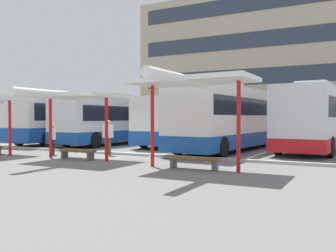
{
  "coord_description": "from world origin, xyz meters",
  "views": [
    {
      "loc": [
        11.01,
        -14.76,
        1.88
      ],
      "look_at": [
        1.99,
        2.36,
        1.42
      ],
      "focal_mm": 39.07,
      "sensor_mm": 36.0,
      "label": 1
    }
  ],
  "objects_px": {
    "waiting_shelter_1": "(73,97)",
    "waiting_shelter_2": "(190,83)",
    "coach_bus_0": "(73,120)",
    "coach_bus_1": "(123,121)",
    "waiting_passenger_0": "(108,135)",
    "waiting_passenger_1": "(53,137)",
    "bench_1": "(77,152)",
    "coach_bus_4": "(318,119)",
    "coach_bus_3": "(233,119)",
    "bench_2": "(194,160)",
    "coach_bus_2": "(186,122)"
  },
  "relations": [
    {
      "from": "waiting_shelter_2",
      "to": "waiting_passenger_0",
      "type": "height_order",
      "value": "waiting_shelter_2"
    },
    {
      "from": "coach_bus_2",
      "to": "waiting_passenger_1",
      "type": "height_order",
      "value": "coach_bus_2"
    },
    {
      "from": "coach_bus_2",
      "to": "waiting_shelter_2",
      "type": "distance_m",
      "value": 12.81
    },
    {
      "from": "coach_bus_1",
      "to": "bench_2",
      "type": "relative_size",
      "value": 6.15
    },
    {
      "from": "coach_bus_4",
      "to": "waiting_passenger_1",
      "type": "xyz_separation_m",
      "value": [
        -11.54,
        -8.82,
        -0.9
      ]
    },
    {
      "from": "coach_bus_4",
      "to": "waiting_shelter_2",
      "type": "distance_m",
      "value": 11.09
    },
    {
      "from": "coach_bus_2",
      "to": "waiting_shelter_2",
      "type": "relative_size",
      "value": 2.5
    },
    {
      "from": "waiting_passenger_0",
      "to": "coach_bus_3",
      "type": "bearing_deg",
      "value": 51.12
    },
    {
      "from": "coach_bus_1",
      "to": "coach_bus_2",
      "type": "xyz_separation_m",
      "value": [
        4.45,
        1.18,
        -0.04
      ]
    },
    {
      "from": "coach_bus_2",
      "to": "waiting_passenger_0",
      "type": "bearing_deg",
      "value": -91.75
    },
    {
      "from": "waiting_shelter_2",
      "to": "coach_bus_0",
      "type": "bearing_deg",
      "value": 145.96
    },
    {
      "from": "bench_2",
      "to": "coach_bus_0",
      "type": "bearing_deg",
      "value": 146.86
    },
    {
      "from": "coach_bus_4",
      "to": "waiting_shelter_1",
      "type": "bearing_deg",
      "value": -132.2
    },
    {
      "from": "coach_bus_0",
      "to": "waiting_passenger_1",
      "type": "relative_size",
      "value": 7.78
    },
    {
      "from": "waiting_passenger_1",
      "to": "coach_bus_3",
      "type": "bearing_deg",
      "value": 43.81
    },
    {
      "from": "coach_bus_2",
      "to": "coach_bus_3",
      "type": "relative_size",
      "value": 0.96
    },
    {
      "from": "waiting_shelter_1",
      "to": "waiting_shelter_2",
      "type": "height_order",
      "value": "waiting_shelter_2"
    },
    {
      "from": "coach_bus_1",
      "to": "waiting_passenger_0",
      "type": "xyz_separation_m",
      "value": [
        4.19,
        -7.4,
        -0.6
      ]
    },
    {
      "from": "coach_bus_1",
      "to": "bench_1",
      "type": "distance_m",
      "value": 10.42
    },
    {
      "from": "waiting_shelter_1",
      "to": "bench_1",
      "type": "distance_m",
      "value": 2.46
    },
    {
      "from": "coach_bus_0",
      "to": "coach_bus_3",
      "type": "height_order",
      "value": "coach_bus_3"
    },
    {
      "from": "coach_bus_3",
      "to": "waiting_shelter_2",
      "type": "height_order",
      "value": "coach_bus_3"
    },
    {
      "from": "bench_2",
      "to": "coach_bus_2",
      "type": "bearing_deg",
      "value": 116.39
    },
    {
      "from": "waiting_shelter_2",
      "to": "waiting_passenger_1",
      "type": "relative_size",
      "value": 2.89
    },
    {
      "from": "coach_bus_4",
      "to": "bench_1",
      "type": "height_order",
      "value": "coach_bus_4"
    },
    {
      "from": "coach_bus_0",
      "to": "bench_1",
      "type": "height_order",
      "value": "coach_bus_0"
    },
    {
      "from": "waiting_passenger_0",
      "to": "waiting_passenger_1",
      "type": "height_order",
      "value": "waiting_passenger_0"
    },
    {
      "from": "waiting_shelter_1",
      "to": "waiting_passenger_0",
      "type": "bearing_deg",
      "value": 87.4
    },
    {
      "from": "coach_bus_2",
      "to": "bench_2",
      "type": "xyz_separation_m",
      "value": [
        5.52,
        -11.13,
        -1.25
      ]
    },
    {
      "from": "coach_bus_4",
      "to": "waiting_shelter_1",
      "type": "height_order",
      "value": "coach_bus_4"
    },
    {
      "from": "coach_bus_0",
      "to": "waiting_shelter_1",
      "type": "relative_size",
      "value": 2.43
    },
    {
      "from": "coach_bus_4",
      "to": "bench_1",
      "type": "bearing_deg",
      "value": -132.96
    },
    {
      "from": "coach_bus_3",
      "to": "waiting_passenger_1",
      "type": "height_order",
      "value": "coach_bus_3"
    },
    {
      "from": "coach_bus_1",
      "to": "waiting_shelter_1",
      "type": "xyz_separation_m",
      "value": [
        4.08,
        -9.77,
        1.16
      ]
    },
    {
      "from": "coach_bus_4",
      "to": "bench_1",
      "type": "xyz_separation_m",
      "value": [
        -9.1,
        -9.77,
        -1.44
      ]
    },
    {
      "from": "waiting_shelter_1",
      "to": "waiting_shelter_2",
      "type": "relative_size",
      "value": 1.11
    },
    {
      "from": "coach_bus_1",
      "to": "waiting_passenger_0",
      "type": "height_order",
      "value": "coach_bus_1"
    },
    {
      "from": "coach_bus_2",
      "to": "waiting_shelter_2",
      "type": "height_order",
      "value": "coach_bus_2"
    },
    {
      "from": "coach_bus_1",
      "to": "coach_bus_4",
      "type": "height_order",
      "value": "coach_bus_4"
    },
    {
      "from": "waiting_shelter_1",
      "to": "coach_bus_2",
      "type": "bearing_deg",
      "value": 88.07
    },
    {
      "from": "waiting_shelter_1",
      "to": "waiting_passenger_1",
      "type": "xyz_separation_m",
      "value": [
        -2.45,
        1.21,
        -1.91
      ]
    },
    {
      "from": "coach_bus_4",
      "to": "waiting_shelter_2",
      "type": "height_order",
      "value": "coach_bus_4"
    },
    {
      "from": "coach_bus_0",
      "to": "waiting_shelter_2",
      "type": "distance_m",
      "value": 17.16
    },
    {
      "from": "coach_bus_3",
      "to": "waiting_passenger_0",
      "type": "bearing_deg",
      "value": -128.88
    },
    {
      "from": "coach_bus_1",
      "to": "coach_bus_2",
      "type": "height_order",
      "value": "coach_bus_1"
    },
    {
      "from": "coach_bus_3",
      "to": "waiting_shelter_1",
      "type": "height_order",
      "value": "coach_bus_3"
    },
    {
      "from": "coach_bus_4",
      "to": "waiting_passenger_1",
      "type": "distance_m",
      "value": 14.55
    },
    {
      "from": "coach_bus_0",
      "to": "coach_bus_4",
      "type": "xyz_separation_m",
      "value": [
        17.37,
        0.96,
        0.09
      ]
    },
    {
      "from": "coach_bus_3",
      "to": "waiting_shelter_2",
      "type": "distance_m",
      "value": 8.76
    },
    {
      "from": "bench_1",
      "to": "waiting_passenger_1",
      "type": "xyz_separation_m",
      "value": [
        -2.45,
        0.95,
        0.54
      ]
    }
  ]
}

